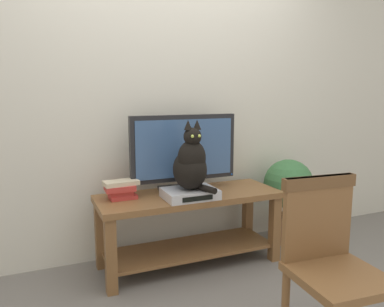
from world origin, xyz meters
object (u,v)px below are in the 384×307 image
Objects in this scene: cat at (191,164)px; book_stack at (121,189)px; media_box at (190,194)px; wooden_chair at (330,256)px; potted_plant at (288,191)px; tv at (184,152)px; tv_stand at (189,216)px.

book_stack is (-0.45, 0.19, -0.18)m from cat.
cat is at bearing -23.07° from book_stack.
cat reaches higher than media_box.
potted_plant is (0.72, 1.25, -0.06)m from wooden_chair.
tv reaches higher than potted_plant.
media_box is 0.22m from cat.
tv_stand is 0.95m from potted_plant.
tv reaches higher than cat.
tv_stand is at bearing -7.85° from book_stack.
book_stack is at bearing 156.93° from cat.
wooden_chair is (0.27, -1.06, -0.28)m from cat.
potted_plant is (0.99, 0.18, -0.13)m from media_box.
book_stack is at bearing 119.79° from wooden_chair.
potted_plant reaches higher than tv_stand.
media_box is at bearing -101.12° from tv.
tv_stand is at bearing 100.79° from wooden_chair.
wooden_chair reaches higher than media_box.
wooden_chair is 3.58× the size of book_stack.
tv_stand is 0.24m from media_box.
potted_plant is (0.99, 0.19, -0.34)m from cat.
tv is 1.68× the size of cat.
tv is at bearing 99.95° from wooden_chair.
media_box is 1.11m from wooden_chair.
cat is 0.52m from book_stack.
cat is 0.68× the size of potted_plant.
cat is 1.99× the size of book_stack.
wooden_chair is (0.27, -1.08, -0.07)m from media_box.
tv_stand is 3.67× the size of media_box.
book_stack is at bearing 179.88° from potted_plant.
media_box is 0.51× the size of potted_plant.
media_box is 0.49m from book_stack.
tv_stand is 0.48m from tv.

